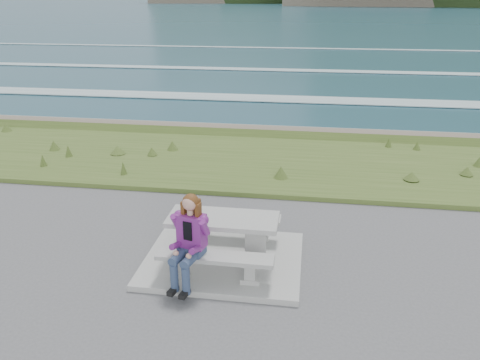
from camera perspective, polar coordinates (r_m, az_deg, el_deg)
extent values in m
cube|color=gray|center=(8.01, -2.02, -9.68)|extent=(2.60, 2.10, 0.10)
cube|color=gray|center=(8.07, -5.84, -8.79)|extent=(0.62, 0.12, 0.08)
cube|color=gray|center=(7.93, -5.92, -6.95)|extent=(0.34, 0.09, 0.51)
cube|color=gray|center=(7.79, -6.01, -5.05)|extent=(0.62, 0.12, 0.08)
cube|color=gray|center=(7.90, 1.88, -9.42)|extent=(0.62, 0.12, 0.08)
cube|color=gray|center=(7.75, 1.91, -7.55)|extent=(0.34, 0.09, 0.51)
cube|color=gray|center=(7.61, 1.93, -5.61)|extent=(0.62, 0.12, 0.08)
cube|color=gray|center=(7.65, -2.09, -4.81)|extent=(1.80, 0.75, 0.08)
cube|color=gray|center=(7.50, -7.16, -11.45)|extent=(0.30, 0.12, 0.08)
cube|color=gray|center=(7.42, -7.22, -10.48)|extent=(0.17, 0.09, 0.22)
cube|color=gray|center=(7.34, -7.27, -9.49)|extent=(0.30, 0.12, 0.08)
cube|color=gray|center=(7.31, 1.21, -12.23)|extent=(0.30, 0.12, 0.08)
cube|color=gray|center=(7.23, 1.22, -11.24)|extent=(0.17, 0.09, 0.22)
cube|color=gray|center=(7.15, 1.23, -10.23)|extent=(0.30, 0.12, 0.08)
cube|color=gray|center=(7.19, -3.09, -9.37)|extent=(1.80, 0.35, 0.07)
cube|color=gray|center=(8.66, -4.72, -6.49)|extent=(0.30, 0.12, 0.08)
cube|color=gray|center=(8.59, -4.75, -5.61)|extent=(0.17, 0.09, 0.22)
cube|color=gray|center=(8.53, -4.78, -4.71)|extent=(0.30, 0.12, 0.08)
cube|color=gray|center=(8.50, 2.45, -7.02)|extent=(0.30, 0.12, 0.08)
cube|color=gray|center=(8.43, 2.46, -6.12)|extent=(0.17, 0.09, 0.22)
cube|color=gray|center=(8.36, 2.48, -5.21)|extent=(0.30, 0.12, 0.08)
cube|color=gray|center=(8.39, -1.19, -4.51)|extent=(1.80, 0.35, 0.07)
cube|color=#3D5620|center=(12.53, 2.14, 1.95)|extent=(160.00, 4.50, 0.22)
cube|color=#685C4E|center=(15.27, 3.39, 5.57)|extent=(160.00, 0.80, 2.20)
plane|color=#204C5D|center=(436.77, 8.97, 20.57)|extent=(1600.00, 1600.00, 0.00)
cube|color=white|center=(21.60, 4.82, 5.54)|extent=(220.00, 3.00, 0.06)
cube|color=white|center=(29.36, 5.95, 9.80)|extent=(220.00, 2.00, 0.06)
cube|color=white|center=(41.18, 6.86, 13.14)|extent=(220.00, 1.40, 0.06)
cube|color=white|center=(59.04, 7.55, 15.64)|extent=(220.00, 1.00, 0.06)
cube|color=navy|center=(7.17, -6.64, -10.82)|extent=(0.53, 0.77, 0.57)
cube|color=#792380|center=(7.07, -5.91, -6.14)|extent=(0.46, 0.33, 0.53)
sphere|color=#DA9F88|center=(6.85, -6.13, -2.81)|extent=(0.23, 0.23, 0.23)
sphere|color=#522912|center=(6.87, -6.04, -2.65)|extent=(0.24, 0.24, 0.24)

